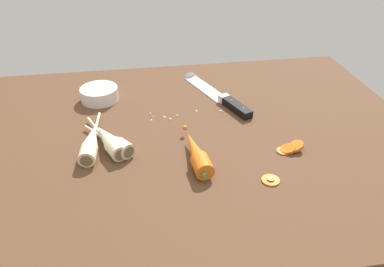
% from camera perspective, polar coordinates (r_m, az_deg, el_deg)
% --- Properties ---
extents(ground_plane, '(1.20, 0.90, 0.04)m').
position_cam_1_polar(ground_plane, '(1.00, -0.18, -1.07)').
color(ground_plane, brown).
extents(chefs_knife, '(0.16, 0.34, 0.04)m').
position_cam_1_polar(chefs_knife, '(1.18, 3.17, 6.17)').
color(chefs_knife, silver).
rests_on(chefs_knife, ground_plane).
extents(whole_carrot, '(0.06, 0.20, 0.04)m').
position_cam_1_polar(whole_carrot, '(0.88, 0.67, -2.99)').
color(whole_carrot, orange).
rests_on(whole_carrot, ground_plane).
extents(parsnip_front, '(0.11, 0.20, 0.04)m').
position_cam_1_polar(parsnip_front, '(0.95, -12.32, -1.05)').
color(parsnip_front, beige).
rests_on(parsnip_front, ground_plane).
extents(parsnip_mid_left, '(0.13, 0.16, 0.04)m').
position_cam_1_polar(parsnip_mid_left, '(0.94, -11.63, -1.27)').
color(parsnip_mid_left, beige).
rests_on(parsnip_mid_left, ground_plane).
extents(parsnip_mid_right, '(0.05, 0.23, 0.04)m').
position_cam_1_polar(parsnip_mid_right, '(0.95, -14.83, -1.27)').
color(parsnip_mid_right, beige).
rests_on(parsnip_mid_right, ground_plane).
extents(carrot_slice_stack, '(0.07, 0.04, 0.03)m').
position_cam_1_polar(carrot_slice_stack, '(0.95, 14.44, -2.13)').
color(carrot_slice_stack, orange).
rests_on(carrot_slice_stack, ground_plane).
extents(carrot_slice_stray_near, '(0.04, 0.04, 0.01)m').
position_cam_1_polar(carrot_slice_stray_near, '(0.85, 11.65, -6.73)').
color(carrot_slice_stray_near, orange).
rests_on(carrot_slice_stray_near, ground_plane).
extents(prep_bowl, '(0.11, 0.11, 0.04)m').
position_cam_1_polar(prep_bowl, '(1.17, -13.65, 5.81)').
color(prep_bowl, white).
rests_on(prep_bowl, ground_plane).
extents(mince_crumbs, '(0.23, 0.05, 0.01)m').
position_cam_1_polar(mince_crumbs, '(1.07, -1.70, 2.87)').
color(mince_crumbs, silver).
rests_on(mince_crumbs, ground_plane).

